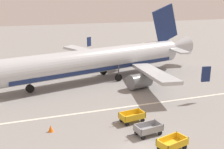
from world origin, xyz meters
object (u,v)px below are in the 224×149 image
at_px(baggage_cart_second_in_row, 172,143).
at_px(baggage_cart_fourth_in_row, 132,117).
at_px(baggage_cart_third_in_row, 148,129).
at_px(traffic_cone_near_plane, 51,128).
at_px(airplane, 103,60).

bearing_deg(baggage_cart_second_in_row, baggage_cart_fourth_in_row, 99.74).
xyz_separation_m(baggage_cart_third_in_row, traffic_cone_near_plane, (-8.58, 3.68, -0.27)).
xyz_separation_m(baggage_cart_second_in_row, baggage_cart_third_in_row, (-0.71, 3.09, 0.00)).
bearing_deg(traffic_cone_near_plane, airplane, 56.50).
bearing_deg(baggage_cart_second_in_row, airplane, 88.03).
bearing_deg(baggage_cart_third_in_row, baggage_cart_second_in_row, -77.06).
bearing_deg(traffic_cone_near_plane, baggage_cart_fourth_in_row, -4.28).
distance_m(airplane, traffic_cone_near_plane, 18.39).
bearing_deg(traffic_cone_near_plane, baggage_cart_second_in_row, -36.08).
relative_size(airplane, traffic_cone_near_plane, 55.44).
xyz_separation_m(baggage_cart_second_in_row, traffic_cone_near_plane, (-9.29, 6.76, -0.27)).
bearing_deg(baggage_cart_second_in_row, traffic_cone_near_plane, 143.92).
distance_m(baggage_cart_second_in_row, baggage_cart_third_in_row, 3.17).
bearing_deg(baggage_cart_third_in_row, airplane, 85.57).
bearing_deg(baggage_cart_third_in_row, baggage_cart_fourth_in_row, 96.46).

